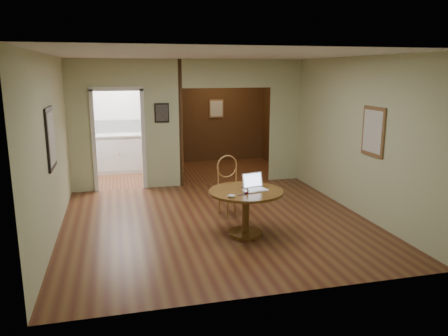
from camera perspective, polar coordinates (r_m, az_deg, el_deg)
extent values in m
plane|color=#4A2115|center=(7.30, -0.91, -7.08)|extent=(5.00, 5.00, 0.00)
plane|color=silver|center=(6.88, -0.99, 14.60)|extent=(5.00, 5.00, 0.00)
plane|color=#B6BD93|center=(4.61, 6.13, -1.37)|extent=(5.00, 0.00, 5.00)
plane|color=#B6BD93|center=(6.85, -21.78, 2.39)|extent=(0.00, 5.00, 5.00)
plane|color=#B6BD93|center=(7.91, 17.02, 3.98)|extent=(0.00, 5.00, 5.00)
cube|color=#B6BD93|center=(9.29, -18.30, 5.10)|extent=(0.50, 2.70, 0.04)
cube|color=#B6BD93|center=(9.31, -8.09, 5.63)|extent=(0.80, 2.70, 0.04)
cube|color=#B6BD93|center=(9.98, 7.89, 6.09)|extent=(0.70, 2.70, 0.04)
plane|color=white|center=(11.25, -13.02, 6.61)|extent=(2.70, 0.00, 2.70)
plane|color=#3E2612|center=(12.06, -1.03, 7.31)|extent=(2.70, 0.00, 2.70)
cube|color=#3E2612|center=(10.59, -6.66, 6.49)|extent=(0.08, 2.50, 2.70)
cube|color=black|center=(6.83, -21.71, 3.63)|extent=(0.03, 0.70, 0.90)
cube|color=brown|center=(7.46, 18.93, 4.53)|extent=(0.03, 0.60, 0.80)
cube|color=black|center=(9.27, -8.13, 7.15)|extent=(0.30, 0.03, 0.40)
cube|color=silver|center=(12.03, -1.01, 7.77)|extent=(0.40, 0.03, 0.50)
cube|color=white|center=(11.27, -12.95, 5.34)|extent=(2.00, 0.02, 0.32)
cylinder|color=brown|center=(6.78, 2.81, -8.47)|extent=(0.52, 0.52, 0.05)
cylinder|color=brown|center=(6.67, 2.84, -5.89)|extent=(0.11, 0.11, 0.61)
cylinder|color=brown|center=(6.57, 2.88, -3.10)|extent=(1.12, 1.12, 0.04)
cylinder|color=olive|center=(7.51, 0.98, -2.76)|extent=(0.53, 0.53, 0.03)
cylinder|color=olive|center=(7.38, 0.48, -4.95)|extent=(0.03, 0.03, 0.47)
cylinder|color=olive|center=(7.52, 2.59, -4.62)|extent=(0.03, 0.03, 0.47)
cylinder|color=olive|center=(7.64, -0.62, -4.33)|extent=(0.03, 0.03, 0.47)
cylinder|color=olive|center=(7.78, 1.45, -4.02)|extent=(0.03, 0.03, 0.47)
cylinder|color=olive|center=(7.52, -0.77, -1.19)|extent=(0.03, 0.03, 0.38)
cylinder|color=olive|center=(7.68, 1.60, -0.90)|extent=(0.03, 0.03, 0.38)
torus|color=olive|center=(7.57, 0.40, 0.20)|extent=(0.40, 0.12, 0.40)
cube|color=white|center=(6.57, 4.10, -2.88)|extent=(0.39, 0.31, 0.02)
cube|color=silver|center=(6.54, 4.18, -2.87)|extent=(0.31, 0.19, 0.00)
cube|color=white|center=(6.67, 3.73, -1.57)|extent=(0.35, 0.14, 0.23)
cube|color=gray|center=(6.66, 3.76, -1.59)|extent=(0.30, 0.11, 0.19)
imported|color=#B4B3B8|center=(6.80, 3.64, -2.30)|extent=(0.35, 0.31, 0.02)
ellipsoid|color=white|center=(6.18, 1.00, -3.68)|extent=(0.13, 0.10, 0.05)
cylinder|color=#0C1154|center=(6.33, 2.42, -3.49)|extent=(0.14, 0.05, 0.01)
cube|color=white|center=(11.08, -12.75, 1.83)|extent=(2.00, 0.55, 0.90)
cube|color=silver|center=(11.01, -12.87, 4.23)|extent=(2.06, 0.60, 0.04)
sphere|color=#B20C0C|center=(10.79, -13.52, 1.77)|extent=(0.03, 0.03, 0.03)
sphere|color=#B20C0C|center=(10.84, -8.23, 2.04)|extent=(0.03, 0.03, 0.03)
ellipsoid|color=#CAB494|center=(11.02, -9.39, 5.37)|extent=(0.39, 0.35, 0.33)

